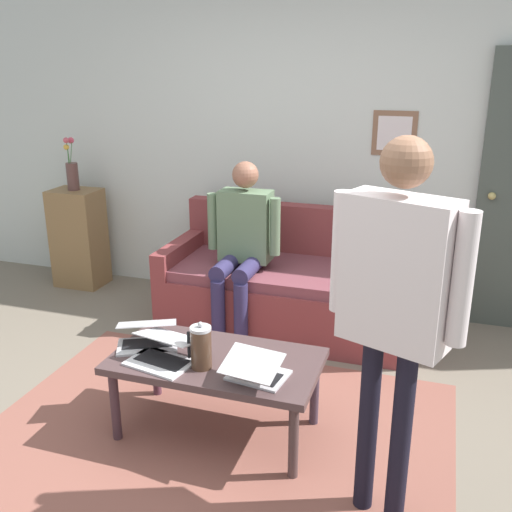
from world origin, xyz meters
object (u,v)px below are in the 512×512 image
(couch, at_px, (287,287))
(laptop_center, at_px, (163,353))
(flower_vase, at_px, (72,172))
(person_seated, at_px, (242,240))
(french_press, at_px, (201,347))
(person_standing, at_px, (396,291))
(laptop_left, at_px, (256,371))
(coffee_table, at_px, (216,366))
(laptop_right, at_px, (147,338))
(side_shelf, at_px, (79,238))

(couch, relative_size, laptop_center, 4.71)
(flower_vase, distance_m, person_seated, 1.82)
(french_press, xyz_separation_m, person_standing, (-0.95, 0.23, 0.52))
(laptop_left, bearing_deg, person_standing, 162.41)
(laptop_center, height_order, person_standing, person_standing)
(french_press, height_order, person_seated, person_seated)
(coffee_table, height_order, person_seated, person_seated)
(laptop_left, bearing_deg, laptop_center, -2.21)
(laptop_center, distance_m, laptop_right, 0.22)
(coffee_table, xyz_separation_m, laptop_right, (0.42, -0.02, 0.09))
(couch, bearing_deg, laptop_center, 81.05)
(couch, height_order, person_standing, person_standing)
(couch, height_order, laptop_left, couch)
(laptop_left, bearing_deg, coffee_table, -27.18)
(coffee_table, bearing_deg, laptop_right, -3.33)
(person_seated, bearing_deg, person_standing, 127.43)
(laptop_right, relative_size, side_shelf, 0.47)
(coffee_table, distance_m, laptop_left, 0.32)
(french_press, relative_size, person_seated, 0.20)
(couch, distance_m, coffee_table, 1.45)
(couch, relative_size, person_seated, 1.42)
(couch, distance_m, side_shelf, 2.03)
(laptop_left, height_order, flower_vase, flower_vase)
(coffee_table, relative_size, person_seated, 0.87)
(side_shelf, height_order, person_standing, person_standing)
(flower_vase, bearing_deg, laptop_left, 141.03)
(flower_vase, bearing_deg, coffee_table, 139.69)
(coffee_table, relative_size, flower_vase, 2.42)
(couch, relative_size, flower_vase, 3.97)
(couch, xyz_separation_m, flower_vase, (2.01, -0.25, 0.73))
(laptop_center, relative_size, french_press, 1.50)
(coffee_table, distance_m, laptop_right, 0.43)
(laptop_center, distance_m, person_standing, 1.33)
(couch, bearing_deg, laptop_right, 73.68)
(person_standing, bearing_deg, laptop_left, -17.59)
(coffee_table, height_order, french_press, french_press)
(side_shelf, height_order, person_seated, person_seated)
(coffee_table, relative_size, person_standing, 0.65)
(laptop_left, relative_size, flower_vase, 0.70)
(person_seated, bearing_deg, couch, -141.10)
(side_shelf, bearing_deg, laptop_right, 133.40)
(coffee_table, bearing_deg, couch, -89.97)
(couch, bearing_deg, person_standing, 117.15)
(laptop_center, xyz_separation_m, laptop_right, (0.17, -0.14, -0.00))
(side_shelf, distance_m, person_standing, 3.63)
(couch, xyz_separation_m, laptop_left, (-0.27, 1.59, 0.19))
(laptop_left, height_order, side_shelf, side_shelf)
(laptop_left, relative_size, laptop_right, 0.78)
(french_press, bearing_deg, person_standing, 166.44)
(french_press, bearing_deg, laptop_right, -19.85)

